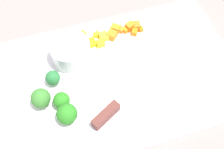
% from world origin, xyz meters
% --- Properties ---
extents(ground_plane, '(4.00, 4.00, 0.00)m').
position_xyz_m(ground_plane, '(0.00, 0.00, 0.00)').
color(ground_plane, gray).
extents(cutting_board, '(0.52, 0.31, 0.01)m').
position_xyz_m(cutting_board, '(0.00, 0.00, 0.01)').
color(cutting_board, white).
rests_on(cutting_board, ground_plane).
extents(prep_bowl, '(0.08, 0.08, 0.04)m').
position_xyz_m(prep_bowl, '(-0.07, 0.07, 0.03)').
color(prep_bowl, '#B8C0BF').
rests_on(prep_bowl, cutting_board).
extents(chef_knife, '(0.28, 0.17, 0.02)m').
position_xyz_m(chef_knife, '(0.02, -0.05, 0.02)').
color(chef_knife, silver).
rests_on(chef_knife, cutting_board).
extents(carrot_dice_0, '(0.02, 0.02, 0.01)m').
position_xyz_m(carrot_dice_0, '(0.05, 0.11, 0.02)').
color(carrot_dice_0, orange).
rests_on(carrot_dice_0, cutting_board).
extents(carrot_dice_1, '(0.03, 0.02, 0.02)m').
position_xyz_m(carrot_dice_1, '(0.04, 0.11, 0.02)').
color(carrot_dice_1, orange).
rests_on(carrot_dice_1, cutting_board).
extents(carrot_dice_2, '(0.02, 0.02, 0.01)m').
position_xyz_m(carrot_dice_2, '(0.09, 0.11, 0.02)').
color(carrot_dice_2, orange).
rests_on(carrot_dice_2, cutting_board).
extents(carrot_dice_3, '(0.01, 0.01, 0.01)m').
position_xyz_m(carrot_dice_3, '(0.10, 0.10, 0.02)').
color(carrot_dice_3, orange).
rests_on(carrot_dice_3, cutting_board).
extents(carrot_dice_4, '(0.02, 0.02, 0.02)m').
position_xyz_m(carrot_dice_4, '(0.08, 0.11, 0.02)').
color(carrot_dice_4, orange).
rests_on(carrot_dice_4, cutting_board).
extents(carrot_dice_5, '(0.03, 0.03, 0.02)m').
position_xyz_m(carrot_dice_5, '(0.03, 0.10, 0.02)').
color(carrot_dice_5, orange).
rests_on(carrot_dice_5, cutting_board).
extents(carrot_dice_6, '(0.02, 0.02, 0.01)m').
position_xyz_m(carrot_dice_6, '(0.07, 0.11, 0.02)').
color(carrot_dice_6, orange).
rests_on(carrot_dice_6, cutting_board).
extents(carrot_dice_7, '(0.02, 0.02, 0.01)m').
position_xyz_m(carrot_dice_7, '(0.08, 0.09, 0.02)').
color(carrot_dice_7, orange).
rests_on(carrot_dice_7, cutting_board).
extents(pepper_dice_0, '(0.02, 0.02, 0.01)m').
position_xyz_m(pepper_dice_0, '(-0.06, 0.12, 0.02)').
color(pepper_dice_0, yellow).
rests_on(pepper_dice_0, cutting_board).
extents(pepper_dice_1, '(0.02, 0.02, 0.01)m').
position_xyz_m(pepper_dice_1, '(0.01, 0.10, 0.02)').
color(pepper_dice_1, yellow).
rests_on(pepper_dice_1, cutting_board).
extents(pepper_dice_2, '(0.02, 0.01, 0.01)m').
position_xyz_m(pepper_dice_2, '(-0.00, 0.11, 0.02)').
color(pepper_dice_2, yellow).
rests_on(pepper_dice_2, cutting_board).
extents(pepper_dice_3, '(0.02, 0.02, 0.01)m').
position_xyz_m(pepper_dice_3, '(-0.02, 0.09, 0.02)').
color(pepper_dice_3, yellow).
rests_on(pepper_dice_3, cutting_board).
extents(pepper_dice_4, '(0.02, 0.02, 0.01)m').
position_xyz_m(pepper_dice_4, '(-0.03, 0.12, 0.02)').
color(pepper_dice_4, yellow).
rests_on(pepper_dice_4, cutting_board).
extents(pepper_dice_5, '(0.02, 0.02, 0.01)m').
position_xyz_m(pepper_dice_5, '(-0.00, 0.08, 0.02)').
color(pepper_dice_5, yellow).
rests_on(pepper_dice_5, cutting_board).
extents(broccoli_floret_0, '(0.04, 0.04, 0.04)m').
position_xyz_m(broccoli_floret_0, '(-0.14, -0.02, 0.03)').
color(broccoli_floret_0, '#97B66D').
rests_on(broccoli_floret_0, cutting_board).
extents(broccoli_floret_1, '(0.03, 0.03, 0.03)m').
position_xyz_m(broccoli_floret_1, '(-0.11, -0.03, 0.03)').
color(broccoli_floret_1, '#94B56C').
rests_on(broccoli_floret_1, cutting_board).
extents(broccoli_floret_2, '(0.03, 0.03, 0.03)m').
position_xyz_m(broccoli_floret_2, '(-0.11, 0.02, 0.03)').
color(broccoli_floret_2, '#90C25B').
rests_on(broccoli_floret_2, cutting_board).
extents(broccoli_floret_3, '(0.04, 0.04, 0.04)m').
position_xyz_m(broccoli_floret_3, '(-0.10, -0.06, 0.03)').
color(broccoli_floret_3, '#97BA6A').
rests_on(broccoli_floret_3, cutting_board).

